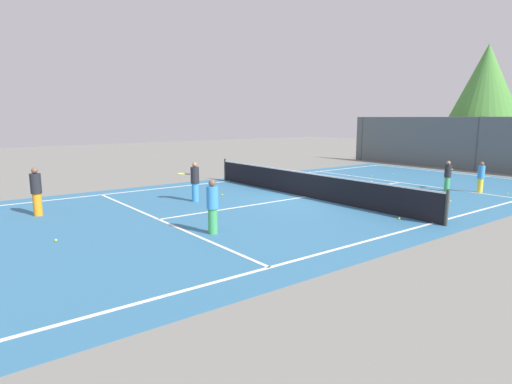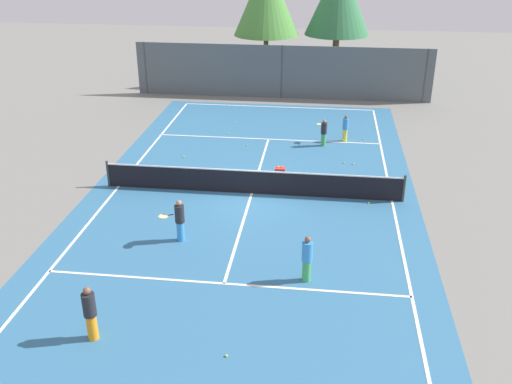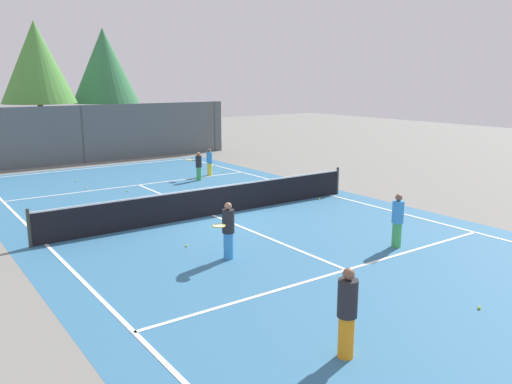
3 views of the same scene
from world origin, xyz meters
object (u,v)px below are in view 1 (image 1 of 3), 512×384
at_px(tennis_ball_3, 507,194).
at_px(tennis_ball_1, 56,240).
at_px(tennis_ball_4, 306,179).
at_px(tennis_ball_10, 450,201).
at_px(player_0, 448,175).
at_px(tennis_ball_2, 393,174).
at_px(player_1, 213,206).
at_px(tennis_ball_7, 399,218).
at_px(player_2, 481,177).
at_px(ball_crate, 356,191).
at_px(tennis_ball_8, 371,176).
at_px(tennis_ball_0, 222,195).
at_px(tennis_ball_6, 372,181).
at_px(tennis_ball_9, 273,179).
at_px(player_4, 36,191).
at_px(player_3, 195,181).
at_px(tennis_ball_5, 441,199).

bearing_deg(tennis_ball_3, tennis_ball_1, -104.05).
height_order(tennis_ball_4, tennis_ball_10, same).
bearing_deg(player_0, tennis_ball_2, 148.36).
distance_m(player_0, player_1, 11.76).
bearing_deg(tennis_ball_7, player_2, 96.64).
distance_m(player_0, ball_crate, 4.31).
bearing_deg(player_2, tennis_ball_8, 176.62).
distance_m(tennis_ball_0, tennis_ball_7, 7.25).
bearing_deg(ball_crate, tennis_ball_6, 118.55).
xyz_separation_m(ball_crate, tennis_ball_6, (-1.89, 3.47, -0.15)).
bearing_deg(tennis_ball_9, ball_crate, -1.69).
height_order(player_0, player_1, player_1).
bearing_deg(ball_crate, tennis_ball_7, -32.65).
xyz_separation_m(player_4, tennis_ball_10, (7.03, 12.87, -0.78)).
distance_m(player_3, tennis_ball_7, 7.48).
height_order(tennis_ball_0, tennis_ball_5, same).
bearing_deg(player_0, tennis_ball_1, -97.79).
height_order(player_0, player_4, player_4).
bearing_deg(tennis_ball_2, player_1, -73.04).
relative_size(tennis_ball_4, tennis_ball_5, 1.00).
height_order(player_1, tennis_ball_10, player_1).
bearing_deg(tennis_ball_2, player_2, -20.45).
distance_m(ball_crate, tennis_ball_7, 4.30).
height_order(player_3, tennis_ball_2, player_3).
bearing_deg(tennis_ball_7, tennis_ball_9, 164.85).
bearing_deg(tennis_ball_6, player_3, -96.01).
xyz_separation_m(player_2, tennis_ball_10, (0.34, -3.02, -0.64)).
bearing_deg(tennis_ball_8, player_2, -3.38).
distance_m(tennis_ball_6, tennis_ball_8, 1.97).
bearing_deg(tennis_ball_6, tennis_ball_10, -19.80).
xyz_separation_m(ball_crate, tennis_ball_9, (-5.55, 0.16, -0.15)).
bearing_deg(tennis_ball_5, tennis_ball_6, 159.31).
distance_m(tennis_ball_1, tennis_ball_2, 18.52).
height_order(tennis_ball_2, tennis_ball_4, same).
relative_size(player_0, tennis_ball_10, 20.01).
relative_size(player_0, ball_crate, 3.07).
xyz_separation_m(tennis_ball_0, tennis_ball_9, (-2.24, 4.61, 0.00)).
distance_m(player_1, tennis_ball_1, 4.13).
bearing_deg(player_0, tennis_ball_10, -58.34).
distance_m(player_0, player_3, 10.90).
xyz_separation_m(tennis_ball_2, tennis_ball_4, (-1.58, -5.28, 0.00)).
distance_m(player_0, tennis_ball_6, 3.73).
bearing_deg(tennis_ball_1, player_4, 175.66).
relative_size(player_0, player_3, 0.88).
xyz_separation_m(tennis_ball_1, tennis_ball_6, (-1.54, 14.95, 0.00)).
bearing_deg(tennis_ball_7, tennis_ball_10, 96.84).
relative_size(tennis_ball_4, tennis_ball_9, 1.00).
xyz_separation_m(player_2, tennis_ball_3, (0.97, 0.33, -0.64)).
bearing_deg(ball_crate, player_2, 59.06).
height_order(tennis_ball_0, tennis_ball_10, same).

